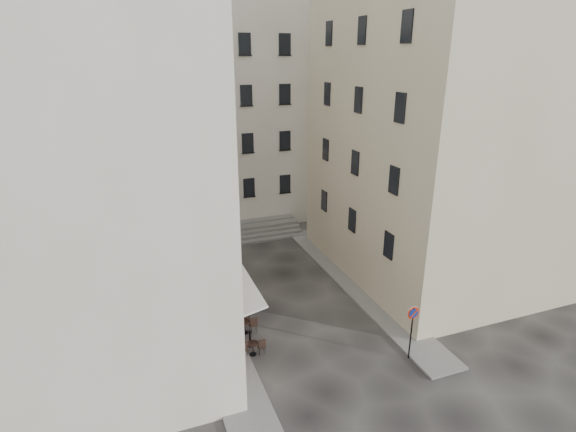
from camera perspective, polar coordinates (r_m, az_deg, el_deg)
name	(u,v)px	position (r m, az deg, el deg)	size (l,w,h in m)	color
ground	(305,323)	(24.33, 2.12, -13.45)	(90.00, 90.00, 0.00)	black
sidewalk_left	(205,301)	(26.56, -10.45, -10.54)	(2.00, 22.00, 0.12)	slate
sidewalk_right	(353,282)	(28.33, 8.30, -8.34)	(2.00, 18.00, 0.12)	slate
building_left	(56,129)	(22.09, -27.39, 9.75)	(12.20, 16.20, 20.60)	beige
building_right	(446,125)	(29.12, 19.40, 10.80)	(12.20, 14.20, 18.60)	#B9B089
building_back	(207,106)	(38.56, -10.26, 13.58)	(18.20, 10.20, 18.60)	beige
cafe_storefront	(218,298)	(23.11, -8.90, -10.19)	(1.74, 7.30, 3.50)	#4E100B
stone_steps	(243,232)	(34.79, -5.78, -2.07)	(9.00, 3.15, 0.80)	#5F5D5A
bollard_near	(250,338)	(22.38, -4.85, -15.21)	(0.12, 0.12, 0.98)	black
bollard_mid	(233,303)	(25.24, -7.05, -10.85)	(0.12, 0.12, 0.98)	black
bollard_far	(219,275)	(28.25, -8.75, -7.39)	(0.12, 0.12, 0.98)	black
no_parking_sign	(412,322)	(21.60, 15.52, -12.88)	(0.62, 0.10, 2.74)	black
bistro_table_a	(253,347)	(21.97, -4.52, -16.29)	(1.17, 0.55, 0.83)	black
bistro_table_b	(244,326)	(23.42, -5.55, -13.68)	(1.26, 0.59, 0.89)	black
bistro_table_c	(237,319)	(24.01, -6.48, -12.81)	(1.24, 0.58, 0.87)	black
bistro_table_d	(226,295)	(26.13, -7.85, -9.91)	(1.28, 0.60, 0.90)	black
bistro_table_e	(225,286)	(27.04, -8.05, -8.76)	(1.36, 0.64, 0.96)	black
pedestrian	(238,306)	(24.21, -6.37, -11.35)	(0.63, 0.41, 1.72)	black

